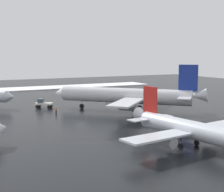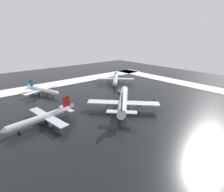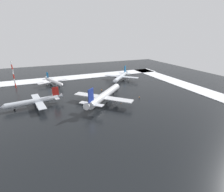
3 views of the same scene
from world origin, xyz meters
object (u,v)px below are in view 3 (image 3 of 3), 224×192
ground_crew_beside_wing (139,98)px  airplane_parked_starboard (54,82)px  airplane_foreground_jet (121,77)px  ground_crew_by_nose_gear (102,90)px  traffic_cone_mid_line (118,100)px  traffic_cone_near_nose (121,103)px  airplane_parked_portside (105,95)px  traffic_cone_wingtip_side (126,100)px  antenna_mast (13,74)px  pushback_tug (116,88)px  airplane_far_rear (34,101)px

ground_crew_beside_wing → airplane_parked_starboard: bearing=-38.5°
airplane_foreground_jet → ground_crew_by_nose_gear: size_ratio=15.60×
ground_crew_by_nose_gear → traffic_cone_mid_line: size_ratio=3.11×
ground_crew_beside_wing → traffic_cone_near_nose: ground_crew_beside_wing is taller
airplane_parked_portside → traffic_cone_wingtip_side: 12.68m
traffic_cone_mid_line → antenna_mast: bearing=-41.4°
pushback_tug → ground_crew_by_nose_gear: (10.46, 0.27, -0.31)m
traffic_cone_near_nose → traffic_cone_wingtip_side: bearing=-142.5°
airplane_parked_portside → traffic_cone_mid_line: 8.74m
airplane_parked_portside → traffic_cone_near_nose: bearing=-83.5°
airplane_foreground_jet → traffic_cone_mid_line: size_ratio=48.49×
ground_crew_beside_wing → traffic_cone_mid_line: (12.18, -3.60, -0.70)m
airplane_parked_starboard → traffic_cone_near_nose: 60.18m
airplane_foreground_jet → airplane_parked_starboard: (50.66, -8.50, -0.63)m
airplane_far_rear → airplane_foreground_jet: bearing=-163.3°
traffic_cone_mid_line → airplane_parked_starboard: bearing=-56.8°
ground_crew_by_nose_gear → traffic_cone_wingtip_side: ground_crew_by_nose_gear is taller
airplane_far_rear → antenna_mast: 43.23m
airplane_parked_portside → ground_crew_by_nose_gear: 18.52m
pushback_tug → traffic_cone_wingtip_side: size_ratio=9.19×
airplane_foreground_jet → pushback_tug: size_ratio=5.28×
airplane_parked_starboard → antenna_mast: (25.31, -2.72, 7.23)m
airplane_far_rear → ground_crew_beside_wing: size_ratio=17.59×
ground_crew_by_nose_gear → traffic_cone_near_nose: (-2.61, 23.62, -0.70)m
pushback_tug → traffic_cone_wingtip_side: bearing=-155.6°
ground_crew_by_nose_gear → airplane_far_rear: bearing=-5.9°
airplane_far_rear → traffic_cone_wingtip_side: size_ratio=54.69×
airplane_parked_portside → traffic_cone_mid_line: airplane_parked_portside is taller
airplane_parked_portside → pushback_tug: 23.60m
pushback_tug → ground_crew_beside_wing: 22.28m
airplane_foreground_jet → airplane_far_rear: (63.89, 29.71, -0.31)m
pushback_tug → ground_crew_beside_wing: bearing=-133.7°
airplane_parked_portside → airplane_foreground_jet: (-28.11, -37.80, -0.73)m
traffic_cone_mid_line → pushback_tug: bearing=-111.6°
airplane_foreground_jet → airplane_parked_starboard: size_ratio=1.03×
airplane_parked_portside → pushback_tug: size_ratio=6.37×
airplane_parked_portside → traffic_cone_mid_line: size_ratio=58.47×
airplane_foreground_jet → antenna_mast: size_ratio=1.35×
airplane_far_rear → pushback_tug: bearing=-177.3°
ground_crew_beside_wing → traffic_cone_wingtip_side: size_ratio=3.11×
ground_crew_beside_wing → ground_crew_by_nose_gear: 26.43m
ground_crew_beside_wing → traffic_cone_wingtip_side: ground_crew_beside_wing is taller
airplane_far_rear → ground_crew_beside_wing: bearing=159.8°
airplane_parked_starboard → ground_crew_by_nose_gear: bearing=23.6°
airplane_parked_starboard → ground_crew_by_nose_gear: 39.49m
traffic_cone_near_nose → traffic_cone_wingtip_side: 5.86m
antenna_mast → airplane_parked_portside: bearing=134.3°
pushback_tug → traffic_cone_mid_line: 19.50m
ground_crew_by_nose_gear → ground_crew_beside_wing: bearing=106.6°
traffic_cone_mid_line → airplane_foreground_jet: bearing=-118.0°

